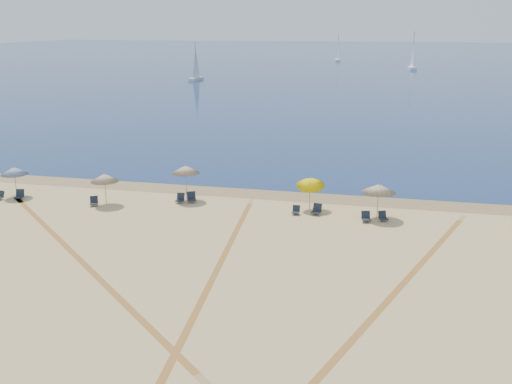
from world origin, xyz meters
TOP-DOWN VIEW (x-y plane):
  - ground at (0.00, 0.00)m, footprint 160.00×160.00m
  - ocean at (0.00, 225.00)m, footprint 500.00×500.00m
  - wet_sand at (0.00, 24.00)m, footprint 500.00×500.00m
  - umbrella_0 at (-18.03, 19.32)m, footprint 1.96×1.96m
  - umbrella_1 at (-10.65, 18.98)m, footprint 1.96×1.96m
  - umbrella_2 at (-5.47, 21.28)m, footprint 2.01×2.01m
  - umbrella_3 at (3.57, 21.01)m, footprint 1.94×2.01m
  - umbrella_4 at (8.14, 20.16)m, footprint 2.23×2.23m
  - chair_0 at (-18.73, 18.35)m, footprint 0.66×0.73m
  - chair_1 at (-17.41, 18.74)m, footprint 0.74×0.82m
  - chair_2 at (-11.37, 18.54)m, footprint 0.75×0.80m
  - chair_3 at (-5.68, 20.54)m, footprint 0.58×0.67m
  - chair_4 at (-4.94, 20.83)m, footprint 0.84×0.90m
  - chair_5 at (2.81, 19.75)m, footprint 0.50×0.59m
  - chair_6 at (4.17, 20.04)m, footprint 0.73×0.81m
  - chair_7 at (7.46, 19.26)m, footprint 0.70×0.77m
  - chair_8 at (8.52, 19.66)m, footprint 0.72×0.77m
  - sailboat_0 at (15.02, 154.09)m, footprint 2.51×7.08m
  - sailboat_2 at (-34.15, 109.77)m, footprint 1.84×5.80m
  - sailboat_3 at (-8.70, 188.35)m, footprint 2.26×6.34m
  - tire_tracks at (0.47, 8.65)m, footprint 55.02×40.30m

SIDE VIEW (x-z plane):
  - ground at x=0.00m, z-range 0.00..0.00m
  - tire_tracks at x=0.47m, z-range 0.00..0.00m
  - wet_sand at x=0.00m, z-range 0.00..0.00m
  - ocean at x=0.00m, z-range 0.01..0.01m
  - chair_5 at x=2.81m, z-range -0.04..0.56m
  - chair_0 at x=-18.73m, z-range -0.04..0.59m
  - chair_8 at x=8.52m, z-range -0.04..0.59m
  - chair_2 at x=-11.37m, z-range -0.04..0.61m
  - chair_7 at x=7.46m, z-range -0.04..0.63m
  - chair_3 at x=-5.68m, z-range -0.04..0.63m
  - chair_1 at x=-17.41m, z-range -0.04..0.67m
  - chair_6 at x=4.17m, z-range -0.04..0.67m
  - chair_4 at x=-4.94m, z-range -0.04..0.69m
  - umbrella_0 at x=-18.03m, z-range 0.80..3.10m
  - umbrella_1 at x=-10.65m, z-range 0.81..3.10m
  - umbrella_3 at x=3.57m, z-range 0.71..3.20m
  - umbrella_4 at x=8.14m, z-range 0.84..3.21m
  - umbrella_2 at x=-5.47m, z-range 0.97..3.59m
  - sailboat_2 at x=-34.15m, z-range -1.68..6.82m
  - sailboat_3 at x=-8.70m, z-range -1.82..7.41m
  - sailboat_0 at x=15.02m, z-range -2.04..8.28m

